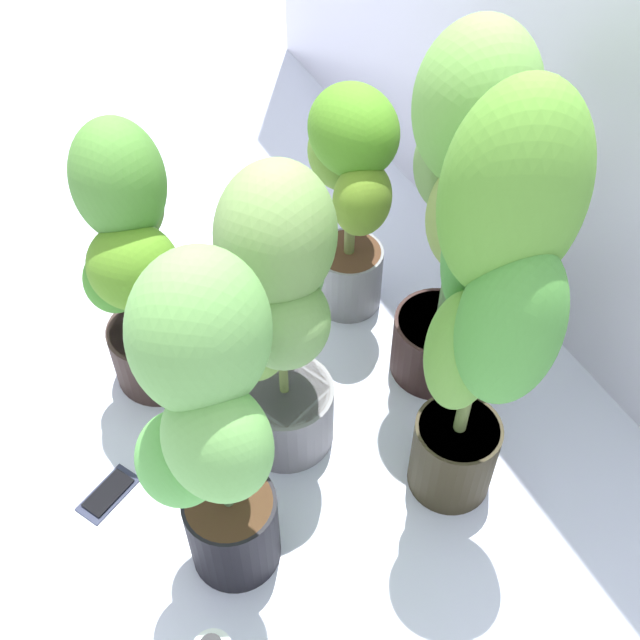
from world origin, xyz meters
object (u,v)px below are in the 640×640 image
potted_plant_center (277,305)px  potted_plant_front_right (209,417)px  potted_plant_back_center (464,194)px  cell_phone (109,495)px  potted_plant_back_right (490,299)px  potted_plant_front_left (134,260)px  potted_plant_back_left (351,184)px

potted_plant_center → potted_plant_front_right: bearing=-45.0°
potted_plant_back_center → cell_phone: (-0.02, -0.86, -0.57)m
potted_plant_front_right → potted_plant_back_right: potted_plant_back_right is taller
potted_plant_center → potted_plant_front_left: potted_plant_center is taller
potted_plant_back_center → potted_plant_front_right: bearing=-70.2°
potted_plant_back_center → cell_phone: size_ratio=5.94×
potted_plant_back_left → potted_plant_back_center: bearing=14.2°
potted_plant_front_left → potted_plant_back_left: potted_plant_front_left is taller
potted_plant_back_left → potted_plant_center: bearing=-46.4°
potted_plant_center → potted_plant_front_left: size_ratio=1.05×
potted_plant_center → potted_plant_back_left: 0.49m
potted_plant_back_right → potted_plant_back_left: bearing=173.4°
potted_plant_back_center → potted_plant_back_right: potted_plant_back_right is taller
potted_plant_back_center → potted_plant_center: bearing=-89.0°
potted_plant_center → cell_phone: size_ratio=4.94×
potted_plant_front_left → potted_plant_back_right: bearing=38.6°
cell_phone → potted_plant_back_right: bearing=36.7°
potted_plant_front_left → cell_phone: (0.28, -0.22, -0.40)m
potted_plant_center → potted_plant_front_left: bearing=-146.6°
cell_phone → potted_plant_front_left: bearing=112.8°
potted_plant_back_left → potted_plant_front_left: bearing=-87.7°
potted_plant_center → potted_plant_front_right: 0.33m
potted_plant_back_right → cell_phone: bearing=-114.4°
potted_plant_back_center → potted_plant_back_left: bearing=-165.8°
potted_plant_back_center → potted_plant_front_left: potted_plant_back_center is taller
potted_plant_front_right → potted_plant_back_right: bearing=83.0°
potted_plant_back_center → potted_plant_center: (0.01, -0.43, -0.12)m
potted_plant_front_right → potted_plant_front_left: bearing=177.2°
potted_plant_back_center → potted_plant_back_left: potted_plant_back_center is taller
potted_plant_back_right → potted_plant_back_left: (-0.63, 0.07, -0.22)m
potted_plant_back_left → cell_phone: potted_plant_back_left is taller
potted_plant_back_left → potted_plant_front_right: bearing=-45.8°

